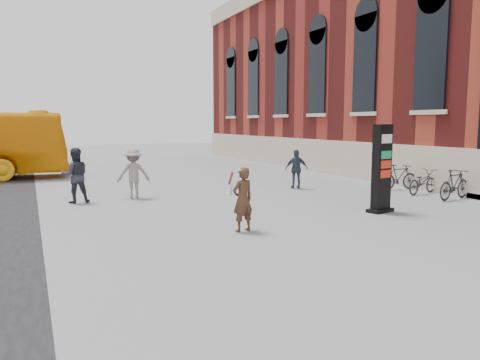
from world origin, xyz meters
name	(u,v)px	position (x,y,z in m)	size (l,w,h in m)	color
ground	(262,234)	(0.00, 0.00, 0.00)	(100.00, 100.00, 0.00)	#9E9EA3
info_pylon	(382,169)	(4.61, 1.05, 1.34)	(0.94, 0.61, 2.69)	black
woman	(242,199)	(-0.33, 0.45, 0.84)	(0.70, 0.66, 1.64)	#3A2518
pedestrian_a	(75,175)	(-3.78, 6.67, 0.94)	(0.92, 0.71, 1.89)	#2A2A34
pedestrian_b	(134,173)	(-1.75, 6.90, 0.90)	(1.17, 0.67, 1.81)	gray
pedestrian_c	(297,169)	(4.95, 6.58, 0.82)	(0.96, 0.40, 1.63)	#2E3C4D
bike_5	(454,185)	(8.60, 1.80, 0.55)	(0.51, 1.82, 1.09)	#242529
bike_6	(422,182)	(8.60, 3.30, 0.47)	(0.63, 1.80, 0.94)	#242529
bike_7	(399,177)	(8.60, 4.55, 0.52)	(0.49, 1.75, 1.05)	#242529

